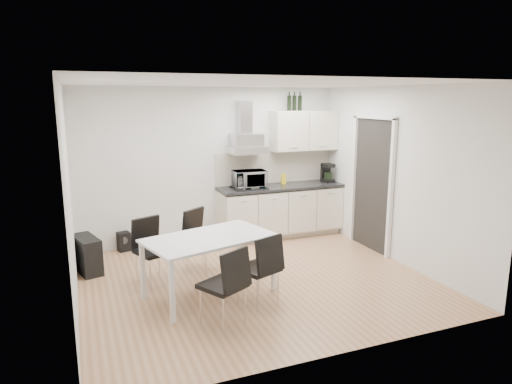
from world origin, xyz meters
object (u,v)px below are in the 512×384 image
guitar_amp (87,255)px  chair_far_left (154,252)px  chair_far_right (204,241)px  chair_near_right (258,269)px  dining_table (209,242)px  floor_speaker (124,242)px  chair_near_left (223,286)px  kitchenette (282,190)px

guitar_amp → chair_far_left: bearing=-59.3°
chair_far_right → chair_near_right: size_ratio=1.00×
dining_table → chair_far_left: (-0.58, 0.59, -0.24)m
chair_near_right → floor_speaker: 2.91m
chair_far_left → chair_far_right: bearing=175.1°
floor_speaker → chair_near_left: bearing=-89.5°
kitchenette → chair_far_left: (-2.47, -1.36, -0.39)m
chair_near_right → chair_far_right: bearing=81.7°
guitar_amp → dining_table: bearing=-59.9°
kitchenette → floor_speaker: bearing=176.5°
guitar_amp → chair_near_right: bearing=-60.7°
chair_far_right → kitchenette: bearing=178.9°
chair_far_left → chair_near_left: bearing=87.6°
dining_table → chair_near_right: chair_near_right is taller
chair_near_right → guitar_amp: chair_near_right is taller
chair_near_right → guitar_amp: 2.63m
chair_far_right → floor_speaker: 1.65m
chair_far_left → guitar_amp: bearing=-65.7°
dining_table → guitar_amp: bearing=120.3°
dining_table → guitar_amp: 2.00m
chair_near_left → chair_near_right: same height
chair_far_right → floor_speaker: chair_far_right is taller
chair_near_left → chair_far_right: bearing=53.1°
dining_table → floor_speaker: bearing=95.9°
guitar_amp → floor_speaker: guitar_amp is taller
chair_far_left → guitar_amp: chair_far_left is taller
kitchenette → chair_near_right: 2.85m
chair_far_right → floor_speaker: (-0.98, 1.30, -0.29)m
chair_far_left → chair_near_left: 1.47m
floor_speaker → chair_far_right: bearing=-66.7°
kitchenette → chair_far_left: bearing=-151.2°
chair_near_right → floor_speaker: size_ratio=2.84×
chair_far_right → floor_speaker: size_ratio=2.84×
dining_table → chair_far_right: 0.86m
kitchenette → chair_far_left: 2.85m
dining_table → chair_near_left: chair_near_left is taller
dining_table → chair_far_right: size_ratio=1.94×
chair_far_right → chair_near_left: size_ratio=1.00×
dining_table → chair_far_right: chair_far_right is taller
chair_far_left → kitchenette: bearing=-173.4°
chair_near_right → floor_speaker: chair_near_right is taller
chair_far_left → chair_near_left: (0.50, -1.39, 0.00)m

